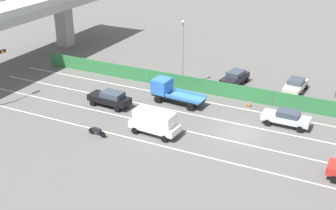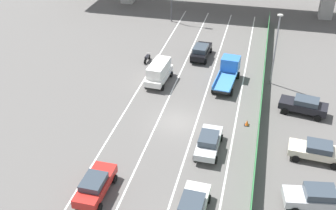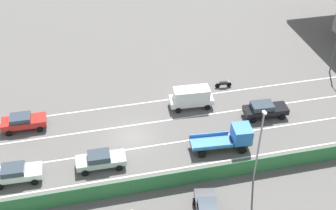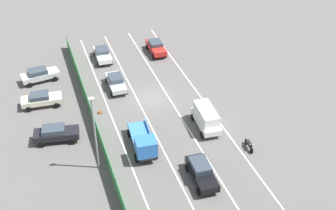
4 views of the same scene
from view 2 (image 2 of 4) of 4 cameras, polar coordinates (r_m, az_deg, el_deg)
The scene contains 18 objects.
ground_plane at distance 38.64m, azimuth 1.27°, elevation -2.33°, with size 300.00×300.00×0.00m, color #565451.
lane_line_left_edge at distance 44.87m, azimuth -3.71°, elevation 2.91°, with size 0.14×48.26×0.01m, color silver.
lane_line_mid_left at distance 44.04m, azimuth 0.74°, elevation 2.38°, with size 0.14×48.26×0.01m, color silver.
lane_line_mid_right at distance 43.50m, azimuth 5.32°, elevation 1.82°, with size 0.14×48.26×0.01m, color silver.
lane_line_right_edge at distance 43.24m, azimuth 9.98°, elevation 1.24°, with size 0.14×48.26×0.01m, color silver.
green_fence at distance 42.80m, azimuth 12.89°, elevation 1.86°, with size 0.10×44.36×1.72m.
car_sedan_black at distance 50.37m, azimuth 4.62°, elevation 7.47°, with size 2.16×4.71×1.68m.
car_van_white at distance 44.59m, azimuth -1.28°, elevation 4.65°, with size 2.29×4.81×2.30m.
car_sedan_silver at distance 34.81m, azimuth 5.65°, elevation -5.10°, with size 2.02×4.58×1.60m.
car_sedan_red at distance 31.10m, azimuth -10.04°, elevation -10.82°, with size 2.03×4.49×1.63m.
car_sedan_white at distance 29.21m, azimuth 3.37°, elevation -13.82°, with size 2.14×4.48×1.59m.
flatbed_truck_blue at distance 45.29m, azimuth 8.37°, elevation 4.69°, with size 2.56×5.93×2.41m.
motorcycle at distance 49.58m, azimuth -2.92°, elevation 6.52°, with size 0.60×1.95×0.93m.
parked_wagon_silver at distance 31.55m, azimuth 19.90°, elevation -11.88°, with size 4.73×2.56×1.67m.
parked_sedan_cream at distance 35.87m, azimuth 19.91°, elevation -5.93°, with size 4.52×2.26×1.57m.
parked_sedan_dark at distance 41.44m, azimuth 18.30°, elevation -0.00°, with size 4.68×2.53×1.67m.
street_lamp at distance 44.27m, azimuth 14.74°, elevation 8.26°, with size 0.60×0.36×7.86m.
traffic_cone at distance 38.70m, azimuth 10.88°, elevation -2.44°, with size 0.47×0.47×0.58m.
Camera 2 is at (6.68, -31.16, 21.86)m, focal length 44.05 mm.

